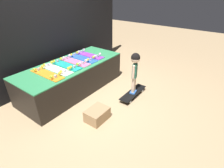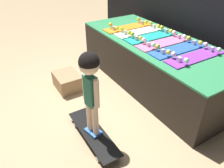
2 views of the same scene
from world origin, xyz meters
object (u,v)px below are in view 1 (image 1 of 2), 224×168
(skateboard_teal_on_rack, at_px, (66,65))
(skateboard_on_floor, at_px, (133,93))
(storage_box, at_px, (97,115))
(skateboard_white_on_rack, at_px, (56,69))
(child, at_px, (135,66))
(skateboard_orange_on_rack, at_px, (47,74))
(skateboard_blue_on_rack, at_px, (82,58))
(skateboard_purple_on_rack, at_px, (89,55))
(skateboard_pink_on_rack, at_px, (75,61))

(skateboard_teal_on_rack, height_order, skateboard_on_floor, skateboard_teal_on_rack)
(skateboard_on_floor, distance_m, storage_box, 1.03)
(skateboard_on_floor, bearing_deg, skateboard_white_on_rack, 126.47)
(child, bearing_deg, skateboard_teal_on_rack, 106.66)
(skateboard_orange_on_rack, height_order, skateboard_teal_on_rack, same)
(skateboard_teal_on_rack, xyz_separation_m, skateboard_blue_on_rack, (0.49, 0.00, 0.00))
(skateboard_purple_on_rack, bearing_deg, child, -92.48)
(skateboard_teal_on_rack, height_order, child, child)
(child, xyz_separation_m, storage_box, (-1.02, 0.13, -0.59))
(skateboard_orange_on_rack, xyz_separation_m, skateboard_on_floor, (1.16, -1.21, -0.57))
(skateboard_orange_on_rack, bearing_deg, skateboard_teal_on_rack, 4.79)
(skateboard_blue_on_rack, height_order, storage_box, skateboard_blue_on_rack)
(skateboard_white_on_rack, xyz_separation_m, storage_box, (-0.11, -1.11, -0.53))
(skateboard_orange_on_rack, xyz_separation_m, child, (1.16, -1.21, 0.06))
(skateboard_pink_on_rack, xyz_separation_m, child, (0.43, -1.24, 0.06))
(skateboard_purple_on_rack, bearing_deg, skateboard_on_floor, -92.48)
(skateboard_pink_on_rack, height_order, skateboard_purple_on_rack, same)
(skateboard_teal_on_rack, bearing_deg, skateboard_on_floor, -61.60)
(skateboard_teal_on_rack, distance_m, skateboard_pink_on_rack, 0.24)
(skateboard_blue_on_rack, bearing_deg, child, -81.43)
(skateboard_on_floor, height_order, storage_box, storage_box)
(skateboard_purple_on_rack, distance_m, storage_box, 1.65)
(skateboard_purple_on_rack, height_order, storage_box, skateboard_purple_on_rack)
(skateboard_orange_on_rack, bearing_deg, skateboard_white_on_rack, 8.12)
(child, height_order, storage_box, child)
(skateboard_blue_on_rack, xyz_separation_m, skateboard_on_floor, (0.19, -1.25, -0.57))
(skateboard_blue_on_rack, distance_m, skateboard_on_floor, 1.39)
(skateboard_on_floor, distance_m, child, 0.63)
(skateboard_on_floor, bearing_deg, storage_box, 172.85)
(skateboard_pink_on_rack, bearing_deg, skateboard_purple_on_rack, 2.25)
(skateboard_pink_on_rack, bearing_deg, child, -70.86)
(skateboard_pink_on_rack, distance_m, child, 1.32)
(skateboard_orange_on_rack, distance_m, child, 1.68)
(skateboard_on_floor, bearing_deg, skateboard_purple_on_rack, 87.52)
(skateboard_white_on_rack, xyz_separation_m, child, (0.92, -1.24, 0.06))
(skateboard_orange_on_rack, height_order, child, child)
(skateboard_orange_on_rack, relative_size, skateboard_purple_on_rack, 1.00)
(skateboard_white_on_rack, distance_m, storage_box, 1.24)
(skateboard_blue_on_rack, relative_size, child, 0.89)
(storage_box, bearing_deg, skateboard_blue_on_rack, 53.32)
(skateboard_orange_on_rack, distance_m, skateboard_purple_on_rack, 1.22)
(skateboard_on_floor, bearing_deg, skateboard_pink_on_rack, 109.14)
(skateboard_white_on_rack, xyz_separation_m, skateboard_purple_on_rack, (0.97, 0.02, 0.00))
(skateboard_purple_on_rack, height_order, child, child)
(skateboard_purple_on_rack, relative_size, child, 0.89)
(skateboard_blue_on_rack, bearing_deg, skateboard_teal_on_rack, -179.60)
(skateboard_teal_on_rack, height_order, storage_box, skateboard_teal_on_rack)
(skateboard_orange_on_rack, xyz_separation_m, skateboard_blue_on_rack, (0.97, 0.04, 0.00))
(skateboard_orange_on_rack, xyz_separation_m, skateboard_pink_on_rack, (0.73, 0.04, 0.00))
(skateboard_pink_on_rack, distance_m, skateboard_purple_on_rack, 0.49)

